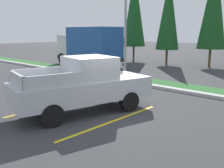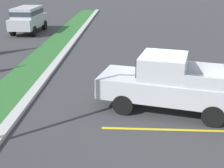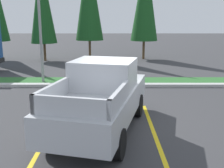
{
  "view_description": "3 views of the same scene",
  "coord_description": "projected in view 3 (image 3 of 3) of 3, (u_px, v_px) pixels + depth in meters",
  "views": [
    {
      "loc": [
        6.59,
        -6.74,
        3.01
      ],
      "look_at": [
        -0.38,
        0.77,
        0.93
      ],
      "focal_mm": 41.46,
      "sensor_mm": 36.0,
      "label": 1
    },
    {
      "loc": [
        -11.08,
        1.02,
        4.97
      ],
      "look_at": [
        -1.27,
        1.55,
        1.23
      ],
      "focal_mm": 48.55,
      "sensor_mm": 36.0,
      "label": 2
    },
    {
      "loc": [
        -0.34,
        -8.26,
        3.25
      ],
      "look_at": [
        -0.36,
        1.84,
        0.88
      ],
      "focal_mm": 43.87,
      "sensor_mm": 36.0,
      "label": 3
    }
  ],
  "objects": [
    {
      "name": "ground_plane",
      "position": [
        123.0,
        124.0,
        8.79
      ],
      "size": [
        120.0,
        120.0,
        0.0
      ],
      "primitive_type": "plane",
      "color": "#38383A"
    },
    {
      "name": "parking_line_near",
      "position": [
        51.0,
        130.0,
        8.25
      ],
      "size": [
        0.12,
        4.8,
        0.01
      ],
      "primitive_type": "cube",
      "color": "yellow",
      "rests_on": "ground"
    },
    {
      "name": "parking_line_far",
      "position": [
        153.0,
        130.0,
        8.24
      ],
      "size": [
        0.12,
        4.8,
        0.01
      ],
      "primitive_type": "cube",
      "color": "yellow",
      "rests_on": "ground"
    },
    {
      "name": "curb_strip",
      "position": [
        119.0,
        85.0,
        13.64
      ],
      "size": [
        56.0,
        0.4,
        0.15
      ],
      "primitive_type": "cube",
      "color": "#B2B2AD",
      "rests_on": "ground"
    },
    {
      "name": "grass_median",
      "position": [
        119.0,
        81.0,
        14.72
      ],
      "size": [
        56.0,
        1.8,
        0.06
      ],
      "primitive_type": "cube",
      "color": "#2D662D",
      "rests_on": "ground"
    },
    {
      "name": "pickup_truck_main",
      "position": [
        102.0,
        97.0,
        8.06
      ],
      "size": [
        3.09,
        5.52,
        2.1
      ],
      "color": "black",
      "rests_on": "ground"
    },
    {
      "name": "street_light",
      "position": [
        39.0,
        13.0,
        13.55
      ],
      "size": [
        0.24,
        1.49,
        6.09
      ],
      "color": "gray",
      "rests_on": "ground"
    },
    {
      "name": "cypress_tree_left_inner",
      "position": [
        42.0,
        1.0,
        21.29
      ],
      "size": [
        2.07,
        2.07,
        7.94
      ],
      "color": "brown",
      "rests_on": "ground"
    }
  ]
}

